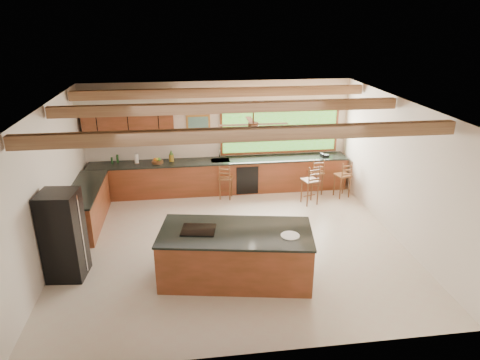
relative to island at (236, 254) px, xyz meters
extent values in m
plane|color=beige|center=(0.09, 1.26, -0.48)|extent=(7.20, 7.20, 0.00)
cube|color=beige|center=(0.09, 4.51, 1.02)|extent=(7.20, 0.04, 3.00)
cube|color=beige|center=(0.09, -1.99, 1.02)|extent=(7.20, 0.04, 3.00)
cube|color=beige|center=(-3.51, 1.26, 1.02)|extent=(0.04, 6.50, 3.00)
cube|color=beige|center=(3.69, 1.26, 1.02)|extent=(0.04, 6.50, 3.00)
cube|color=#966A4B|center=(0.09, 1.26, 2.52)|extent=(7.20, 6.50, 0.04)
cube|color=#9A774D|center=(0.09, -0.34, 2.38)|extent=(7.10, 0.15, 0.22)
cube|color=#9A774D|center=(0.09, 1.76, 2.38)|extent=(7.10, 0.15, 0.22)
cube|color=#9A774D|center=(0.09, 3.56, 2.38)|extent=(7.10, 0.15, 0.22)
cube|color=brown|center=(-2.26, 4.32, 1.42)|extent=(2.30, 0.35, 0.70)
cube|color=beige|center=(-2.26, 4.25, 2.02)|extent=(2.60, 0.50, 0.48)
cylinder|color=#FFEABF|center=(-2.96, 4.25, 1.79)|extent=(0.10, 0.10, 0.01)
cylinder|color=#FFEABF|center=(-1.56, 4.25, 1.79)|extent=(0.10, 0.10, 0.01)
cube|color=#6FBD43|center=(1.79, 4.48, 1.19)|extent=(3.20, 0.04, 1.30)
cube|color=#BE843A|center=(-0.46, 4.48, 1.37)|extent=(0.64, 0.03, 0.54)
cube|color=#3C6C50|center=(-0.46, 4.46, 1.37)|extent=(0.54, 0.01, 0.44)
cube|color=brown|center=(0.09, 4.17, -0.04)|extent=(7.00, 0.65, 0.88)
cube|color=black|center=(0.09, 4.17, 0.42)|extent=(7.04, 0.69, 0.04)
cube|color=brown|center=(-3.17, 2.61, -0.04)|extent=(0.65, 2.35, 0.88)
cube|color=black|center=(-3.17, 2.61, 0.42)|extent=(0.69, 2.39, 0.04)
cube|color=black|center=(0.79, 3.84, -0.06)|extent=(0.60, 0.02, 0.78)
cube|color=silver|center=(0.09, 4.17, 0.42)|extent=(0.50, 0.38, 0.03)
cylinder|color=silver|center=(0.09, 4.37, 0.59)|extent=(0.03, 0.03, 0.30)
cylinder|color=silver|center=(0.09, 4.27, 0.72)|extent=(0.03, 0.20, 0.03)
cylinder|color=white|center=(-2.13, 4.21, 0.57)|extent=(0.11, 0.11, 0.27)
cylinder|color=#1B431B|center=(-2.78, 4.26, 0.53)|extent=(0.05, 0.05, 0.18)
cylinder|color=#1B431B|center=(-2.64, 4.35, 0.54)|extent=(0.06, 0.06, 0.21)
cube|color=black|center=(3.01, 4.10, 0.48)|extent=(0.24, 0.21, 0.10)
cube|color=brown|center=(0.00, 0.00, -0.02)|extent=(2.90, 1.71, 0.92)
cube|color=black|center=(0.00, 0.00, 0.46)|extent=(2.95, 1.76, 0.04)
cube|color=black|center=(-0.67, 0.12, 0.49)|extent=(0.68, 0.58, 0.02)
cylinder|color=white|center=(0.94, -0.31, 0.49)|extent=(0.34, 0.34, 0.02)
cube|color=black|center=(-3.13, 0.46, 0.37)|extent=(0.73, 0.71, 1.70)
cube|color=silver|center=(-2.79, 0.46, 0.37)|extent=(0.02, 0.05, 1.56)
cube|color=brown|center=(0.19, 3.71, 0.09)|extent=(0.43, 0.43, 0.04)
cylinder|color=brown|center=(0.06, 3.58, -0.21)|extent=(0.03, 0.03, 0.55)
cylinder|color=brown|center=(0.33, 3.58, -0.21)|extent=(0.03, 0.03, 0.55)
cylinder|color=brown|center=(0.06, 3.84, -0.21)|extent=(0.03, 0.03, 0.55)
cylinder|color=brown|center=(0.33, 3.84, -0.21)|extent=(0.03, 0.03, 0.55)
cube|color=brown|center=(2.31, 3.06, 0.16)|extent=(0.47, 0.47, 0.04)
cylinder|color=brown|center=(2.16, 2.91, -0.17)|extent=(0.04, 0.04, 0.63)
cylinder|color=brown|center=(2.47, 2.91, -0.17)|extent=(0.04, 0.04, 0.63)
cylinder|color=brown|center=(2.16, 3.22, -0.17)|extent=(0.04, 0.04, 0.63)
cylinder|color=brown|center=(2.47, 3.22, -0.17)|extent=(0.04, 0.04, 0.63)
cube|color=brown|center=(3.31, 3.40, 0.13)|extent=(0.45, 0.45, 0.04)
cylinder|color=brown|center=(3.16, 3.26, -0.19)|extent=(0.03, 0.03, 0.60)
cylinder|color=brown|center=(3.45, 3.26, -0.19)|extent=(0.03, 0.03, 0.60)
cylinder|color=brown|center=(3.16, 3.55, -0.19)|extent=(0.03, 0.03, 0.60)
cylinder|color=brown|center=(3.45, 3.55, -0.19)|extent=(0.03, 0.03, 0.60)
cube|color=brown|center=(2.66, 3.71, 0.13)|extent=(0.38, 0.38, 0.04)
cylinder|color=brown|center=(2.52, 3.57, -0.19)|extent=(0.03, 0.03, 0.60)
cylinder|color=brown|center=(2.81, 3.57, -0.19)|extent=(0.03, 0.03, 0.60)
cylinder|color=brown|center=(2.52, 3.85, -0.19)|extent=(0.03, 0.03, 0.60)
cylinder|color=brown|center=(2.81, 3.85, -0.19)|extent=(0.03, 0.03, 0.60)
camera|label=1|loc=(-0.83, -6.82, 4.15)|focal=32.00mm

